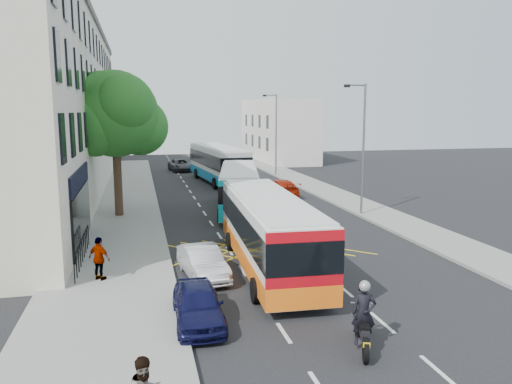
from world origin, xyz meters
TOP-DOWN VIEW (x-y plane):
  - ground at (0.00, 0.00)m, footprint 120.00×120.00m
  - pavement_left at (-8.50, 15.00)m, footprint 5.00×70.00m
  - pavement_right at (7.50, 15.00)m, footprint 3.00×70.00m
  - terrace_main at (-14.00, 24.49)m, footprint 8.30×45.00m
  - terrace_far at (-14.00, 55.00)m, footprint 8.00×20.00m
  - building_right at (11.00, 48.00)m, footprint 6.00×18.00m
  - street_tree at (-8.51, 14.97)m, footprint 6.30×5.70m
  - lamp_near at (6.20, 12.00)m, footprint 1.45×0.15m
  - lamp_far at (6.20, 32.00)m, footprint 1.45×0.15m
  - railings at (-9.70, 5.30)m, footprint 0.08×5.60m
  - bus_near at (-2.07, 3.06)m, footprint 3.08×10.97m
  - bus_mid at (-0.86, 15.30)m, footprint 4.31×10.47m
  - bus_far at (-0.10, 28.83)m, footprint 3.93×12.07m
  - motorbike at (-1.36, -4.47)m, footprint 0.94×2.15m
  - parked_car_blue at (-5.60, -1.73)m, footprint 1.54×3.69m
  - parked_car_silver at (-4.90, 2.58)m, footprint 1.81×3.89m
  - red_hatchback at (3.36, 20.17)m, footprint 2.19×4.66m
  - distant_car_grey at (-2.75, 38.43)m, footprint 2.68×4.87m
  - distant_car_dark at (2.50, 49.71)m, footprint 1.57×4.15m
  - pedestrian_far at (-8.81, 2.75)m, footprint 1.02×0.93m

SIDE VIEW (x-z plane):
  - ground at x=0.00m, z-range 0.00..0.00m
  - pavement_left at x=-8.50m, z-range 0.00..0.15m
  - pavement_right at x=7.50m, z-range 0.00..0.15m
  - parked_car_silver at x=-4.90m, z-range 0.00..1.23m
  - parked_car_blue at x=-5.60m, z-range 0.00..1.25m
  - distant_car_grey at x=-2.75m, z-range 0.00..1.29m
  - red_hatchback at x=3.36m, z-range 0.00..1.32m
  - distant_car_dark at x=2.50m, z-range 0.00..1.35m
  - railings at x=-9.70m, z-range 0.15..1.29m
  - motorbike at x=-1.36m, z-range -0.06..1.93m
  - pedestrian_far at x=-8.81m, z-range 0.15..1.82m
  - bus_mid at x=-0.86m, z-range 0.08..2.94m
  - bus_near at x=-2.07m, z-range 0.08..3.13m
  - bus_far at x=-0.10m, z-range 0.09..3.42m
  - building_right at x=11.00m, z-range 0.00..8.00m
  - lamp_near at x=6.20m, z-range 0.62..8.62m
  - lamp_far at x=6.20m, z-range 0.62..8.62m
  - terrace_far at x=-14.00m, z-range 0.00..10.00m
  - street_tree at x=-8.51m, z-range 1.89..10.69m
  - terrace_main at x=-14.00m, z-range 0.01..13.51m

